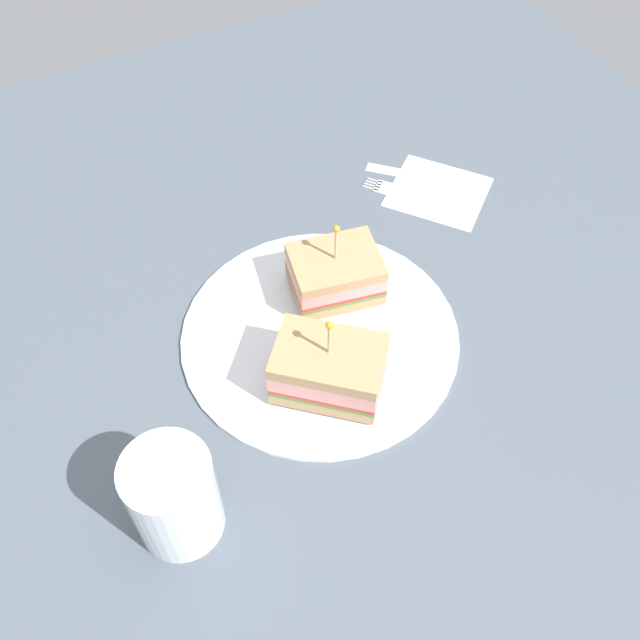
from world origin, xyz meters
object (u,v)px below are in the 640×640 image
(plate, at_px, (320,334))
(sandwich_half_front, at_px, (335,274))
(knife, at_px, (413,175))
(napkin, at_px, (438,192))
(drink_glass, at_px, (175,500))
(sandwich_half_back, at_px, (329,369))
(fork, at_px, (402,193))

(plate, relative_size, sandwich_half_front, 2.82)
(sandwich_half_front, distance_m, knife, 0.21)
(plate, distance_m, napkin, 0.26)
(drink_glass, distance_m, napkin, 0.49)
(sandwich_half_back, height_order, napkin, sandwich_half_back)
(sandwich_half_front, bearing_deg, plate, 138.59)
(sandwich_half_back, relative_size, knife, 1.12)
(sandwich_half_back, height_order, drink_glass, sandwich_half_back)
(napkin, distance_m, fork, 0.04)
(plate, distance_m, sandwich_half_back, 0.07)
(plate, height_order, napkin, plate)
(sandwich_half_front, relative_size, knife, 0.93)
(sandwich_half_back, bearing_deg, plate, -18.44)
(sandwich_half_back, xyz_separation_m, drink_glass, (-0.07, 0.17, 0.01))
(drink_glass, bearing_deg, napkin, -58.20)
(drink_glass, relative_size, fork, 0.98)
(sandwich_half_back, xyz_separation_m, knife, (0.23, -0.23, -0.03))
(drink_glass, height_order, knife, drink_glass)
(plate, xyz_separation_m, drink_glass, (-0.13, 0.19, 0.04))
(napkin, bearing_deg, knife, 18.00)
(fork, bearing_deg, drink_glass, 126.13)
(drink_glass, distance_m, knife, 0.50)
(napkin, height_order, knife, knife)
(plate, bearing_deg, sandwich_half_back, 161.56)
(fork, xyz_separation_m, knife, (0.02, -0.03, 0.00))
(drink_glass, relative_size, napkin, 0.92)
(drink_glass, bearing_deg, plate, -56.93)
(sandwich_half_front, bearing_deg, drink_glass, 126.24)
(knife, bearing_deg, fork, 127.56)
(plate, height_order, sandwich_half_front, sandwich_half_front)
(sandwich_half_back, distance_m, drink_glass, 0.19)
(sandwich_half_back, bearing_deg, knife, -45.01)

